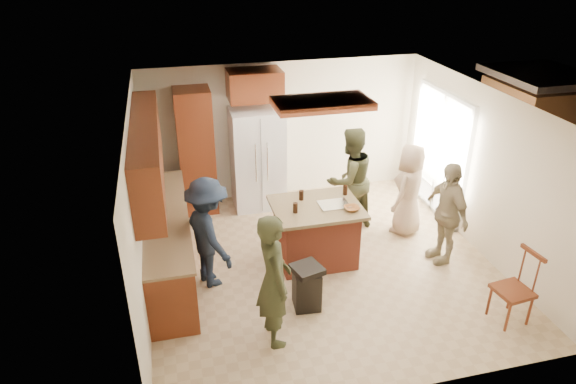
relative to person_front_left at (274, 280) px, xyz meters
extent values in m
plane|color=tan|center=(1.02, 1.36, -0.86)|extent=(5.00, 5.00, 0.00)
plane|color=white|center=(1.02, 1.36, 1.64)|extent=(5.00, 5.00, 0.00)
plane|color=beige|center=(1.02, 3.86, 0.39)|extent=(5.00, 0.00, 5.00)
plane|color=beige|center=(1.02, -1.14, 0.39)|extent=(5.00, 0.00, 5.00)
plane|color=beige|center=(-1.48, 1.36, 0.39)|extent=(0.00, 5.00, 5.00)
plane|color=beige|center=(3.52, 1.36, 0.39)|extent=(0.00, 5.00, 5.00)
cube|color=white|center=(3.50, 2.56, 0.19)|extent=(0.02, 1.60, 2.10)
cube|color=white|center=(3.48, 2.56, 0.19)|extent=(0.08, 1.72, 2.10)
cube|color=maroon|center=(1.02, 1.56, 1.58)|extent=(1.30, 0.70, 0.10)
cube|color=white|center=(1.02, 1.56, 1.52)|extent=(1.10, 0.50, 0.02)
cube|color=olive|center=(5.02, 2.56, -0.91)|extent=(3.00, 3.00, 0.10)
cube|color=#593319|center=(5.72, 3.16, 0.14)|extent=(1.40, 1.60, 2.00)
imported|color=#343821|center=(0.00, 0.00, 0.00)|extent=(0.48, 0.64, 1.71)
imported|color=#414327|center=(1.77, 2.31, 0.03)|extent=(0.98, 0.77, 1.76)
imported|color=tan|center=(2.66, 1.96, -0.09)|extent=(0.89, 0.85, 1.53)
imported|color=tan|center=(2.83, 1.08, -0.06)|extent=(0.54, 0.96, 1.59)
imported|color=#182130|center=(-0.62, 1.32, -0.05)|extent=(0.82, 1.14, 1.61)
cube|color=maroon|center=(-1.18, 1.76, -0.42)|extent=(0.60, 3.00, 0.88)
cube|color=#846B4C|center=(-1.18, 1.76, 0.04)|extent=(0.64, 3.00, 0.04)
cube|color=maroon|center=(-1.31, 1.76, 1.02)|extent=(0.35, 3.00, 0.85)
cube|color=maroon|center=(-0.58, 3.56, 0.24)|extent=(0.60, 0.60, 2.20)
cube|color=maroon|center=(0.47, 3.56, 1.34)|extent=(0.90, 0.60, 0.50)
cube|color=white|center=(0.47, 3.48, 0.04)|extent=(0.90, 0.72, 1.80)
cube|color=gray|center=(0.47, 3.11, 0.04)|extent=(0.01, 0.01, 1.71)
cylinder|color=silver|center=(0.37, 3.09, 0.13)|extent=(0.02, 0.02, 0.70)
cylinder|color=silver|center=(0.57, 3.09, 0.13)|extent=(0.02, 0.02, 0.70)
cube|color=#A7412B|center=(0.96, 1.50, -0.42)|extent=(1.10, 0.85, 0.88)
cube|color=olive|center=(0.96, 1.50, 0.05)|extent=(1.28, 1.03, 0.05)
cube|color=silver|center=(1.21, 1.45, 0.08)|extent=(0.44, 0.33, 0.02)
imported|color=brown|center=(1.41, 1.25, 0.10)|extent=(0.23, 0.23, 0.05)
cylinder|color=black|center=(0.61, 1.38, 0.15)|extent=(0.07, 0.07, 0.15)
cylinder|color=black|center=(0.80, 1.74, 0.15)|extent=(0.07, 0.07, 0.15)
cylinder|color=black|center=(1.48, 1.74, 0.15)|extent=(0.07, 0.07, 0.15)
cube|color=black|center=(0.54, 0.48, -0.58)|extent=(0.37, 0.37, 0.55)
cube|color=black|center=(0.54, 0.48, -0.27)|extent=(0.45, 0.45, 0.08)
cube|color=maroon|center=(2.97, -0.39, -0.41)|extent=(0.47, 0.47, 0.05)
cylinder|color=maroon|center=(2.82, -0.58, -0.64)|extent=(0.04, 0.04, 0.44)
cylinder|color=maroon|center=(3.16, -0.54, -0.64)|extent=(0.04, 0.04, 0.44)
cylinder|color=maroon|center=(2.79, -0.25, -0.64)|extent=(0.04, 0.04, 0.44)
cylinder|color=maroon|center=(3.12, -0.21, -0.64)|extent=(0.04, 0.04, 0.44)
cube|color=maroon|center=(3.16, -0.37, 0.11)|extent=(0.09, 0.40, 0.05)
cylinder|color=maroon|center=(3.18, -0.49, -0.14)|extent=(0.03, 0.03, 0.50)
cylinder|color=maroon|center=(3.15, -0.25, -0.14)|extent=(0.03, 0.03, 0.50)
camera|label=1|loc=(-0.99, -4.75, 3.59)|focal=32.00mm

